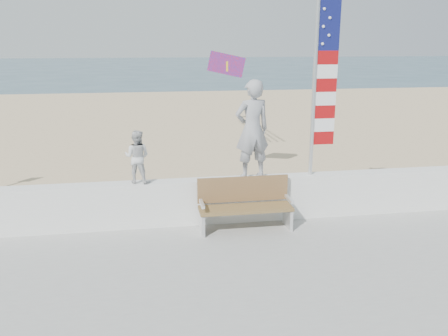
{
  "coord_description": "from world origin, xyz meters",
  "views": [
    {
      "loc": [
        -1.27,
        -6.96,
        3.73
      ],
      "look_at": [
        0.2,
        1.8,
        1.35
      ],
      "focal_mm": 38.0,
      "sensor_mm": 36.0,
      "label": 1
    }
  ],
  "objects": [
    {
      "name": "ground",
      "position": [
        0.0,
        0.0,
        0.0
      ],
      "size": [
        220.0,
        220.0,
        0.0
      ],
      "primitive_type": "plane",
      "color": "#2F4E5E",
      "rests_on": "ground"
    },
    {
      "name": "sand",
      "position": [
        0.0,
        9.0,
        0.04
      ],
      "size": [
        90.0,
        40.0,
        0.08
      ],
      "primitive_type": "cube",
      "color": "#D1B68B",
      "rests_on": "ground"
    },
    {
      "name": "seawall",
      "position": [
        0.0,
        2.0,
        0.63
      ],
      "size": [
        30.0,
        0.35,
        0.9
      ],
      "primitive_type": "cube",
      "color": "white",
      "rests_on": "boardwalk"
    },
    {
      "name": "adult",
      "position": [
        0.8,
        2.0,
        2.06
      ],
      "size": [
        0.79,
        0.59,
        1.95
      ],
      "primitive_type": "imported",
      "rotation": [
        0.0,
        0.0,
        3.33
      ],
      "color": "#96979C",
      "rests_on": "seawall"
    },
    {
      "name": "child",
      "position": [
        -1.45,
        2.0,
        1.59
      ],
      "size": [
        0.6,
        0.53,
        1.03
      ],
      "primitive_type": "imported",
      "rotation": [
        0.0,
        0.0,
        2.81
      ],
      "color": "silver",
      "rests_on": "seawall"
    },
    {
      "name": "bench",
      "position": [
        0.56,
        1.55,
        0.69
      ],
      "size": [
        1.8,
        0.57,
        1.0
      ],
      "color": "olive",
      "rests_on": "boardwalk"
    },
    {
      "name": "flag",
      "position": [
        2.16,
        2.0,
        2.99
      ],
      "size": [
        0.5,
        0.08,
        3.5
      ],
      "color": "silver",
      "rests_on": "seawall"
    },
    {
      "name": "parafoil_kite",
      "position": [
        0.84,
        5.12,
        3.16
      ],
      "size": [
        1.0,
        0.39,
        0.67
      ],
      "color": "red",
      "rests_on": "ground"
    }
  ]
}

